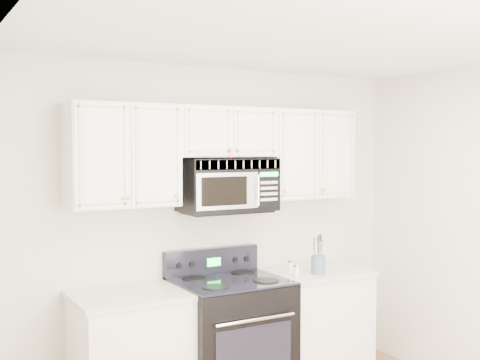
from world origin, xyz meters
TOP-DOWN VIEW (x-y plane):
  - room at (0.00, 0.00)m, footprint 3.51×3.51m
  - base_cabinet_right at (0.80, 1.44)m, footprint 0.86×0.65m
  - range at (-0.03, 1.40)m, footprint 0.83×0.75m
  - upper_cabinets at (-0.00, 1.58)m, footprint 2.44×0.37m
  - microwave at (0.04, 1.56)m, footprint 0.76×0.43m
  - utensil_crock at (0.74, 1.30)m, footprint 0.12×0.12m
  - shaker_salt at (0.52, 1.29)m, footprint 0.04×0.04m
  - shaker_pepper at (0.56, 1.44)m, footprint 0.04×0.04m

SIDE VIEW (x-z plane):
  - base_cabinet_right at x=0.80m, z-range -0.03..0.89m
  - range at x=-0.03m, z-range -0.08..1.05m
  - shaker_salt at x=0.52m, z-range 0.92..1.02m
  - shaker_pepper at x=0.56m, z-range 0.92..1.03m
  - utensil_crock at x=0.74m, z-range 0.85..1.16m
  - room at x=0.00m, z-range 0.00..2.60m
  - microwave at x=0.04m, z-range 1.45..1.87m
  - upper_cabinets at x=0.00m, z-range 1.56..2.31m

